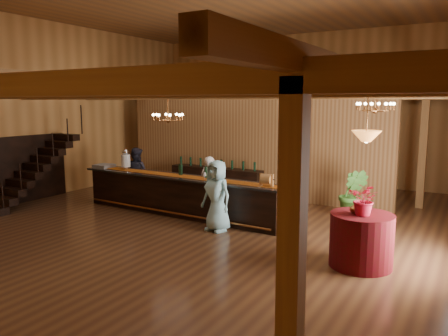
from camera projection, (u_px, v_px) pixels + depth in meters
The scene contains 26 objects.
floor at pixel (202, 223), 10.88m from camera, with size 14.00×14.00×0.00m, color #442718.
wall_back at pixel (302, 109), 16.45m from camera, with size 12.00×0.10×5.50m, color #BC8242.
wall_left at pixel (38, 110), 13.45m from camera, with size 0.10×14.00×5.50m, color #BC8242.
beam_grid at pixel (212, 92), 10.83m from camera, with size 11.90×13.90×0.39m.
support_posts at pixel (190, 162), 10.21m from camera, with size 9.20×10.20×3.20m.
partition_wall at pixel (248, 148), 13.89m from camera, with size 9.00×0.18×3.10m, color olive.
staircase at pixel (32, 171), 12.81m from camera, with size 1.00×2.80×2.00m.
backroom_boxes at pixel (278, 171), 15.65m from camera, with size 4.10×0.60×1.10m.
tasting_bar at pixel (179, 195), 11.64m from camera, with size 6.35×1.09×1.07m.
beverage_dispenser at pixel (126, 160), 12.63m from camera, with size 0.26×0.26×0.60m.
glass_rack_tray at pixel (104, 166), 13.01m from camera, with size 0.50×0.50×0.10m, color gray.
raffle_drum at pixel (267, 179), 10.10m from camera, with size 0.34×0.24×0.30m.
bar_bottle_0 at pixel (180, 170), 11.68m from camera, with size 0.07×0.07×0.30m, color black.
bar_bottle_1 at pixel (181, 170), 11.65m from camera, with size 0.07×0.07×0.30m, color black.
bar_bottle_2 at pixel (206, 172), 11.22m from camera, with size 0.07×0.07×0.30m, color black.
backbar_shelf at pixel (216, 181), 14.17m from camera, with size 3.17×0.50×0.89m, color black.
round_table at pixel (361, 240), 7.98m from camera, with size 1.14×1.14×0.99m, color #390E09.
chandelier_left at pixel (168, 117), 11.47m from camera, with size 0.80×0.80×0.75m.
chandelier_right at pixel (375, 106), 9.46m from camera, with size 0.80×0.80×0.45m.
pendant_lamp at pixel (366, 136), 7.69m from camera, with size 0.52×0.52×0.90m.
bartender at pixel (210, 184), 11.94m from camera, with size 0.56×0.37×1.55m, color white.
staff_second at pixel (137, 174), 13.40m from camera, with size 0.79×0.61×1.62m, color #252433.
guest at pixel (217, 196), 10.15m from camera, with size 0.82×0.53×1.67m, color #9DDCE9.
floor_plant at pixel (353, 194), 11.25m from camera, with size 0.72×0.58×1.31m, color #3D7929.
table_flowers at pixel (365, 200), 7.75m from camera, with size 0.53×0.46×0.59m, color #B5132B.
table_vase at pixel (356, 204), 7.94m from camera, with size 0.17×0.17×0.33m, color #A15E2D.
Camera 1 is at (5.78, -8.84, 3.00)m, focal length 35.00 mm.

